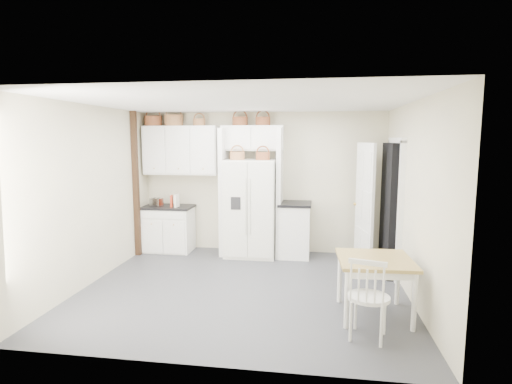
# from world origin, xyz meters

# --- Properties ---
(floor) EXTENTS (4.50, 4.50, 0.00)m
(floor) POSITION_xyz_m (0.00, 0.00, 0.00)
(floor) COLOR #3C3D46
(floor) RESTS_ON ground
(ceiling) EXTENTS (4.50, 4.50, 0.00)m
(ceiling) POSITION_xyz_m (0.00, 0.00, 2.60)
(ceiling) COLOR white
(ceiling) RESTS_ON wall_back
(wall_back) EXTENTS (4.50, 0.00, 4.50)m
(wall_back) POSITION_xyz_m (0.00, 2.00, 1.30)
(wall_back) COLOR #BBB39D
(wall_back) RESTS_ON floor
(wall_left) EXTENTS (0.00, 4.00, 4.00)m
(wall_left) POSITION_xyz_m (-2.25, 0.00, 1.30)
(wall_left) COLOR #BBB39D
(wall_left) RESTS_ON floor
(wall_right) EXTENTS (0.00, 4.00, 4.00)m
(wall_right) POSITION_xyz_m (2.25, 0.00, 1.30)
(wall_right) COLOR #BBB39D
(wall_right) RESTS_ON floor
(refrigerator) EXTENTS (0.90, 0.73, 1.75)m
(refrigerator) POSITION_xyz_m (-0.15, 1.65, 0.87)
(refrigerator) COLOR white
(refrigerator) RESTS_ON floor
(base_cab_left) EXTENTS (0.89, 0.56, 0.82)m
(base_cab_left) POSITION_xyz_m (-1.74, 1.70, 0.41)
(base_cab_left) COLOR white
(base_cab_left) RESTS_ON floor
(base_cab_right) EXTENTS (0.53, 0.64, 0.94)m
(base_cab_right) POSITION_xyz_m (0.64, 1.70, 0.47)
(base_cab_right) COLOR white
(base_cab_right) RESTS_ON floor
(dining_table) EXTENTS (0.89, 0.89, 0.71)m
(dining_table) POSITION_xyz_m (1.70, -0.65, 0.35)
(dining_table) COLOR brown
(dining_table) RESTS_ON floor
(windsor_chair) EXTENTS (0.53, 0.50, 0.90)m
(windsor_chair) POSITION_xyz_m (1.56, -1.22, 0.45)
(windsor_chair) COLOR white
(windsor_chair) RESTS_ON floor
(counter_left) EXTENTS (0.92, 0.60, 0.04)m
(counter_left) POSITION_xyz_m (-1.74, 1.70, 0.84)
(counter_left) COLOR black
(counter_left) RESTS_ON base_cab_left
(counter_right) EXTENTS (0.58, 0.68, 0.04)m
(counter_right) POSITION_xyz_m (0.64, 1.70, 0.96)
(counter_right) COLOR black
(counter_right) RESTS_ON base_cab_right
(toaster) EXTENTS (0.27, 0.20, 0.16)m
(toaster) POSITION_xyz_m (-1.93, 1.61, 0.94)
(toaster) COLOR silver
(toaster) RESTS_ON counter_left
(cookbook_red) EXTENTS (0.06, 0.15, 0.22)m
(cookbook_red) POSITION_xyz_m (-1.64, 1.62, 0.97)
(cookbook_red) COLOR #B82F17
(cookbook_red) RESTS_ON counter_left
(cookbook_cream) EXTENTS (0.05, 0.16, 0.24)m
(cookbook_cream) POSITION_xyz_m (-1.54, 1.62, 0.98)
(cookbook_cream) COLOR white
(cookbook_cream) RESTS_ON counter_left
(basket_upper_a) EXTENTS (0.32, 0.32, 0.18)m
(basket_upper_a) POSITION_xyz_m (-2.03, 1.83, 2.44)
(basket_upper_a) COLOR brown
(basket_upper_a) RESTS_ON upper_cabinet
(basket_upper_b) EXTENTS (0.34, 0.34, 0.20)m
(basket_upper_b) POSITION_xyz_m (-1.63, 1.83, 2.45)
(basket_upper_b) COLOR #8D5B3B
(basket_upper_b) RESTS_ON upper_cabinet
(basket_upper_c) EXTENTS (0.23, 0.23, 0.13)m
(basket_upper_c) POSITION_xyz_m (-1.14, 1.83, 2.42)
(basket_upper_c) COLOR #8D5B3B
(basket_upper_c) RESTS_ON upper_cabinet
(basket_bridge_a) EXTENTS (0.28, 0.28, 0.16)m
(basket_bridge_a) POSITION_xyz_m (-0.38, 1.83, 2.43)
(basket_bridge_a) COLOR brown
(basket_bridge_a) RESTS_ON bridge_cabinet
(basket_bridge_b) EXTENTS (0.27, 0.27, 0.15)m
(basket_bridge_b) POSITION_xyz_m (0.04, 1.83, 2.43)
(basket_bridge_b) COLOR brown
(basket_bridge_b) RESTS_ON bridge_cabinet
(basket_fridge_a) EXTENTS (0.26, 0.26, 0.14)m
(basket_fridge_a) POSITION_xyz_m (-0.38, 1.55, 1.82)
(basket_fridge_a) COLOR #8D5B3B
(basket_fridge_a) RESTS_ON refrigerator
(basket_fridge_b) EXTENTS (0.25, 0.25, 0.13)m
(basket_fridge_b) POSITION_xyz_m (0.07, 1.55, 1.81)
(basket_fridge_b) COLOR brown
(basket_fridge_b) RESTS_ON refrigerator
(upper_cabinet) EXTENTS (1.40, 0.34, 0.90)m
(upper_cabinet) POSITION_xyz_m (-1.50, 1.83, 1.90)
(upper_cabinet) COLOR white
(upper_cabinet) RESTS_ON wall_back
(bridge_cabinet) EXTENTS (1.12, 0.34, 0.45)m
(bridge_cabinet) POSITION_xyz_m (-0.15, 1.83, 2.12)
(bridge_cabinet) COLOR white
(bridge_cabinet) RESTS_ON wall_back
(fridge_panel_left) EXTENTS (0.08, 0.60, 2.30)m
(fridge_panel_left) POSITION_xyz_m (-0.66, 1.70, 1.15)
(fridge_panel_left) COLOR white
(fridge_panel_left) RESTS_ON floor
(fridge_panel_right) EXTENTS (0.08, 0.60, 2.30)m
(fridge_panel_right) POSITION_xyz_m (0.36, 1.70, 1.15)
(fridge_panel_right) COLOR white
(fridge_panel_right) RESTS_ON floor
(trim_post) EXTENTS (0.09, 0.09, 2.60)m
(trim_post) POSITION_xyz_m (-2.20, 1.35, 1.30)
(trim_post) COLOR #341C11
(trim_post) RESTS_ON floor
(doorway_void) EXTENTS (0.18, 0.85, 2.05)m
(doorway_void) POSITION_xyz_m (2.16, 1.00, 1.02)
(doorway_void) COLOR black
(doorway_void) RESTS_ON floor
(door_slab) EXTENTS (0.21, 0.79, 2.05)m
(door_slab) POSITION_xyz_m (1.80, 1.33, 1.02)
(door_slab) COLOR white
(door_slab) RESTS_ON floor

